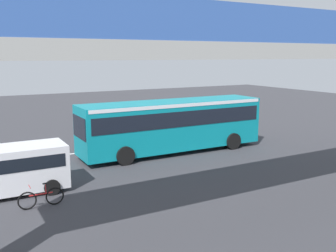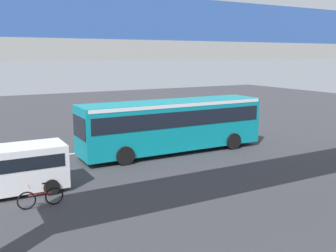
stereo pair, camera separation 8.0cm
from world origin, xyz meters
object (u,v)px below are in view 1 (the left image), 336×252
Objects in this scene: bicycle_red at (41,198)px; traffic_sign at (238,107)px; city_bus at (173,122)px; parked_van at (8,168)px.

bicycle_red is 18.49m from traffic_sign.
traffic_sign is at bearing -157.75° from city_bus.
parked_van is 2.46m from bicycle_red.
traffic_sign is (-7.66, -3.13, 0.01)m from city_bus.
bicycle_red is (8.83, 5.11, -1.51)m from city_bus.
traffic_sign is at bearing -160.67° from parked_van.
bicycle_red is (-0.91, 2.14, -0.81)m from parked_van.
bicycle_red is 0.63× the size of traffic_sign.
parked_van reaches higher than bicycle_red.
city_bus is 10.21m from parked_van.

